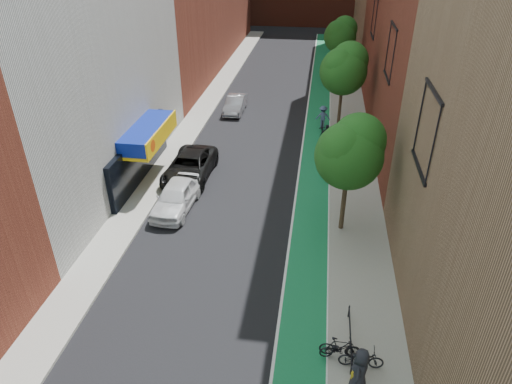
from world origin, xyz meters
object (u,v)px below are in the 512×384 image
at_px(parked_car_white, 176,196).
at_px(pedestrian, 360,371).
at_px(cyclist_lane_far, 323,120).
at_px(cyclist_lane_mid, 326,142).
at_px(parked_car_black, 190,167).
at_px(parked_car_silver, 236,104).
at_px(fire_hydrant, 354,379).
at_px(cyclist_lane_near, 326,166).

bearing_deg(parked_car_white, pedestrian, -44.68).
bearing_deg(cyclist_lane_far, cyclist_lane_mid, 91.49).
xyz_separation_m(parked_car_black, pedestrian, (9.83, -14.28, 0.32)).
xyz_separation_m(parked_car_silver, fire_hydrant, (8.97, -26.30, -0.15)).
bearing_deg(fire_hydrant, parked_car_white, 132.02).
xyz_separation_m(parked_car_white, pedestrian, (9.61, -10.62, 0.31)).
bearing_deg(pedestrian, cyclist_lane_near, -160.53).
xyz_separation_m(parked_car_white, cyclist_lane_mid, (8.32, 8.61, 0.03)).
xyz_separation_m(parked_car_white, parked_car_black, (-0.22, 3.67, -0.01)).
distance_m(pedestrian, fire_hydrant, 0.58).
relative_size(cyclist_lane_mid, pedestrian, 1.10).
bearing_deg(cyclist_lane_mid, cyclist_lane_near, 96.62).
bearing_deg(parked_car_black, cyclist_lane_far, 48.30).
bearing_deg(cyclist_lane_near, parked_car_black, -0.98).
bearing_deg(parked_car_black, cyclist_lane_near, 9.18).
height_order(parked_car_black, cyclist_lane_far, cyclist_lane_far).
distance_m(parked_car_white, cyclist_lane_mid, 11.97).
bearing_deg(cyclist_lane_far, parked_car_black, 43.73).
bearing_deg(cyclist_lane_near, cyclist_lane_mid, -99.13).
height_order(pedestrian, fire_hydrant, pedestrian).
bearing_deg(cyclist_lane_mid, pedestrian, 100.47).
bearing_deg(fire_hydrant, parked_car_silver, 108.84).
relative_size(parked_car_black, parked_car_silver, 1.34).
height_order(cyclist_lane_mid, fire_hydrant, cyclist_lane_mid).
height_order(parked_car_black, fire_hydrant, parked_car_black).
height_order(parked_car_silver, cyclist_lane_far, cyclist_lane_far).
xyz_separation_m(cyclist_lane_near, cyclist_lane_mid, (0.00, 3.72, -0.04)).
distance_m(parked_car_silver, cyclist_lane_near, 13.41).
distance_m(parked_car_black, cyclist_lane_far, 12.08).
distance_m(parked_car_white, cyclist_lane_near, 9.65).
bearing_deg(fire_hydrant, cyclist_lane_near, 94.30).
xyz_separation_m(parked_car_white, parked_car_silver, (0.50, 15.78, -0.10)).
bearing_deg(fire_hydrant, cyclist_lane_far, 93.73).
distance_m(parked_car_black, cyclist_lane_mid, 9.87).
xyz_separation_m(parked_car_black, parked_car_silver, (0.72, 12.12, -0.09)).
bearing_deg(parked_car_white, fire_hydrant, -44.83).
relative_size(parked_car_silver, cyclist_lane_near, 2.09).
distance_m(cyclist_lane_mid, fire_hydrant, 19.16).
distance_m(parked_car_silver, cyclist_lane_far, 8.15).
relative_size(parked_car_white, fire_hydrant, 6.27).
relative_size(parked_car_black, cyclist_lane_mid, 2.69).
height_order(parked_car_black, pedestrian, pedestrian).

